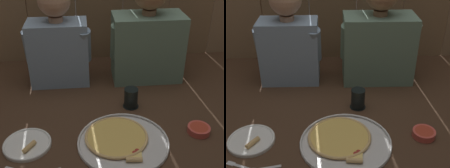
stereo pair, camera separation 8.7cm
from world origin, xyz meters
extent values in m
plane|color=#422B1C|center=(0.00, 0.00, 0.00)|extent=(3.20, 3.20, 0.00)
cylinder|color=silver|center=(0.04, -0.12, 0.00)|extent=(0.42, 0.42, 0.01)
torus|color=silver|center=(0.04, -0.12, 0.01)|extent=(0.42, 0.42, 0.01)
cylinder|color=#B23823|center=(0.01, -0.09, 0.01)|extent=(0.28, 0.28, 0.00)
cylinder|color=#EABC56|center=(0.01, -0.09, 0.01)|extent=(0.27, 0.27, 0.01)
torus|color=tan|center=(0.01, -0.09, 0.01)|extent=(0.29, 0.29, 0.01)
cube|color=#F4D170|center=(0.07, -0.21, 0.01)|extent=(0.08, 0.09, 0.01)
cylinder|color=tan|center=(0.07, -0.25, 0.02)|extent=(0.07, 0.03, 0.02)
cylinder|color=#A3281E|center=(0.08, -0.21, 0.02)|extent=(0.02, 0.02, 0.00)
cylinder|color=#A3281E|center=(0.09, -0.20, 0.02)|extent=(0.02, 0.02, 0.00)
cylinder|color=white|center=(-0.39, -0.10, 0.01)|extent=(0.21, 0.21, 0.01)
torus|color=white|center=(-0.39, -0.10, 0.01)|extent=(0.21, 0.21, 0.01)
cylinder|color=tan|center=(-0.37, -0.13, 0.02)|extent=(0.06, 0.07, 0.02)
cylinder|color=black|center=(0.12, 0.16, 0.00)|extent=(0.09, 0.09, 0.01)
cylinder|color=black|center=(0.12, 0.16, 0.06)|extent=(0.07, 0.07, 0.10)
cylinder|color=#CC4C42|center=(0.41, -0.09, 0.02)|extent=(0.11, 0.11, 0.03)
cylinder|color=#B23823|center=(0.41, -0.09, 0.02)|extent=(0.08, 0.08, 0.02)
cube|color=#849EB7|center=(-0.26, 0.48, 0.19)|extent=(0.34, 0.20, 0.38)
cylinder|color=tan|center=(-0.26, 0.48, 0.39)|extent=(0.08, 0.08, 0.03)
sphere|color=tan|center=(-0.26, 0.48, 0.50)|extent=(0.18, 0.18, 0.18)
cylinder|color=#849EB7|center=(-0.41, 0.44, 0.25)|extent=(0.08, 0.12, 0.22)
cylinder|color=#849EB7|center=(-0.11, 0.44, 0.25)|extent=(0.08, 0.13, 0.22)
cube|color=slate|center=(0.26, 0.48, 0.20)|extent=(0.41, 0.23, 0.40)
cylinder|color=#9E7051|center=(0.26, 0.48, 0.42)|extent=(0.08, 0.08, 0.03)
cylinder|color=slate|center=(0.08, 0.44, 0.26)|extent=(0.08, 0.13, 0.23)
cylinder|color=slate|center=(0.45, 0.44, 0.26)|extent=(0.08, 0.12, 0.23)
camera|label=1|loc=(-0.11, -1.13, 0.90)|focal=47.09mm
camera|label=2|loc=(-0.03, -1.13, 0.90)|focal=47.09mm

